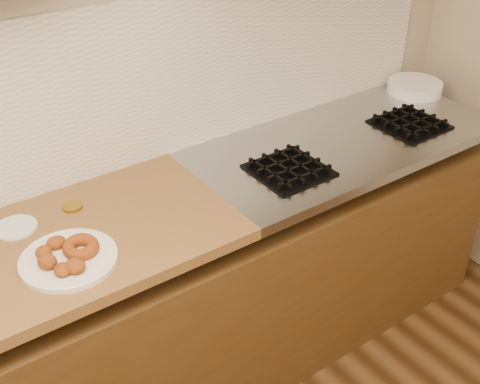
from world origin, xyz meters
TOP-DOWN VIEW (x-y plane):
  - wall_back at (0.00, 2.00)m, footprint 4.00×0.02m
  - base_cabinet at (0.00, 1.69)m, footprint 3.60×0.60m
  - stovetop at (1.15, 1.69)m, footprint 1.30×0.62m
  - backsplash at (0.00, 1.99)m, footprint 3.60×0.02m
  - burner_grates at (1.13, 1.61)m, footprint 0.91×0.26m
  - donut_plate at (-0.06, 1.58)m, footprint 0.29×0.29m
  - ring_donut at (-0.02, 1.58)m, footprint 0.14×0.14m
  - fried_dough_chunks at (-0.09, 1.56)m, footprint 0.13×0.20m
  - tub_lid at (-0.13, 1.83)m, footprint 0.14×0.14m
  - brass_jar_lid at (0.06, 1.84)m, footprint 0.08×0.08m
  - plate_stack at (1.74, 1.83)m, footprint 0.25×0.25m

SIDE VIEW (x-z plane):
  - base_cabinet at x=0.00m, z-range 0.00..0.77m
  - stovetop at x=1.15m, z-range 0.86..0.90m
  - tub_lid at x=-0.13m, z-range 0.90..0.91m
  - brass_jar_lid at x=0.06m, z-range 0.90..0.91m
  - donut_plate at x=-0.06m, z-range 0.90..0.92m
  - burner_grates at x=1.13m, z-range 0.90..0.93m
  - plate_stack at x=1.74m, z-range 0.90..0.95m
  - ring_donut at x=-0.02m, z-range 0.91..0.96m
  - fried_dough_chunks at x=-0.09m, z-range 0.91..0.96m
  - backsplash at x=0.00m, z-range 0.90..1.50m
  - wall_back at x=0.00m, z-range 0.00..2.70m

